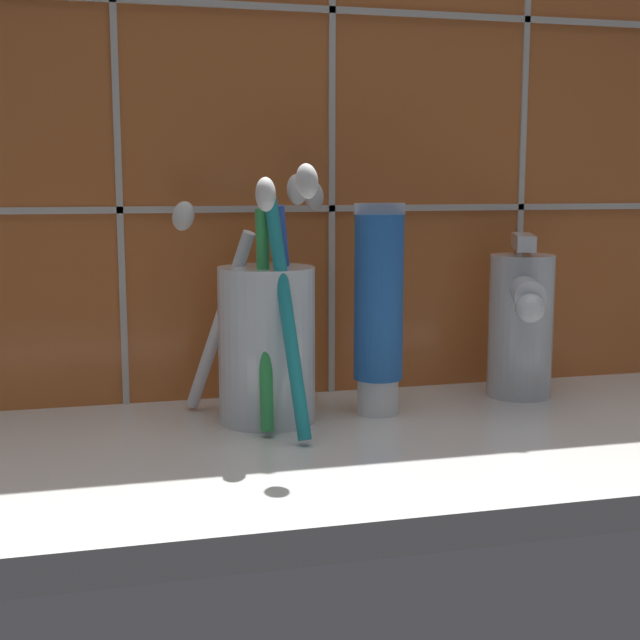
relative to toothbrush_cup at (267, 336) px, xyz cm
name	(u,v)px	position (x,y,z in cm)	size (l,w,h in cm)	color
sink_counter	(361,453)	(5.04, -6.05, -7.12)	(64.96, 28.08, 2.00)	silver
tile_wall_backsplash	(309,140)	(5.04, 8.24, 13.90)	(74.96, 1.72, 44.02)	#C6662D
toothbrush_cup	(267,336)	(0.00, 0.00, 0.00)	(12.17, 14.25, 18.16)	silver
toothpaste_tube	(378,311)	(8.17, 0.02, 1.49)	(3.73, 3.55, 15.30)	white
sink_faucet	(521,320)	(20.50, 1.92, 0.06)	(6.12, 10.42, 12.78)	silver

